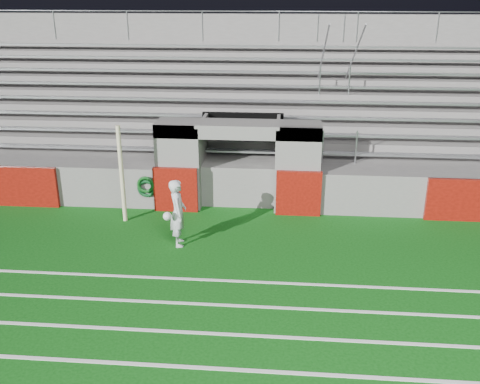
{
  "coord_description": "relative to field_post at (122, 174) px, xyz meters",
  "views": [
    {
      "loc": [
        1.35,
        -11.54,
        6.21
      ],
      "look_at": [
        0.2,
        1.8,
        1.1
      ],
      "focal_mm": 40.0,
      "sensor_mm": 36.0,
      "label": 1
    }
  ],
  "objects": [
    {
      "name": "ground",
      "position": [
        3.12,
        -2.12,
        -1.39
      ],
      "size": [
        90.0,
        90.0,
        0.0
      ],
      "primitive_type": "plane",
      "color": "#0C490F",
      "rests_on": "ground"
    },
    {
      "name": "hose_coil",
      "position": [
        0.44,
        0.8,
        -0.64
      ],
      "size": [
        0.55,
        0.15,
        0.67
      ],
      "color": "#0C3D1A",
      "rests_on": "ground"
    },
    {
      "name": "field_post",
      "position": [
        0.0,
        0.0,
        0.0
      ],
      "size": [
        0.12,
        0.12,
        2.78
      ],
      "primitive_type": "cylinder",
      "color": "beige",
      "rests_on": "ground"
    },
    {
      "name": "stadium_structure",
      "position": [
        3.12,
        5.85,
        0.1
      ],
      "size": [
        26.0,
        8.48,
        5.42
      ],
      "color": "#63605E",
      "rests_on": "ground"
    },
    {
      "name": "goalkeeper_with_ball",
      "position": [
        1.83,
        -1.37,
        -0.51
      ],
      "size": [
        0.59,
        0.78,
        1.77
      ],
      "color": "silver",
      "rests_on": "ground"
    }
  ]
}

